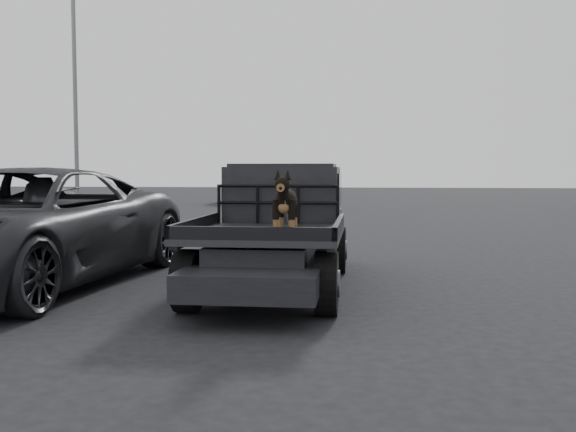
% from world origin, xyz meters
% --- Properties ---
extents(ground, '(120.00, 120.00, 0.00)m').
position_xyz_m(ground, '(0.00, 0.00, 0.00)').
color(ground, black).
rests_on(ground, ground).
extents(flatbed_ute, '(2.00, 5.40, 0.92)m').
position_xyz_m(flatbed_ute, '(0.24, 2.01, 0.46)').
color(flatbed_ute, black).
rests_on(flatbed_ute, ground).
extents(ute_cab, '(1.72, 1.30, 0.88)m').
position_xyz_m(ute_cab, '(0.24, 2.96, 1.36)').
color(ute_cab, black).
rests_on(ute_cab, flatbed_ute).
extents(headache_rack, '(1.80, 0.08, 0.55)m').
position_xyz_m(headache_rack, '(0.24, 2.21, 1.20)').
color(headache_rack, black).
rests_on(headache_rack, flatbed_ute).
extents(dog, '(0.32, 0.60, 0.74)m').
position_xyz_m(dog, '(0.61, 0.13, 1.29)').
color(dog, black).
rests_on(dog, flatbed_ute).
extents(parked_suv, '(3.32, 6.46, 1.74)m').
position_xyz_m(parked_suv, '(-3.47, 1.66, 0.87)').
color(parked_suv, '#29292D').
rests_on(parked_suv, ground).
extents(distant_car_a, '(2.48, 4.37, 1.36)m').
position_xyz_m(distant_car_a, '(-5.07, 25.63, 0.68)').
color(distant_car_a, '#525157').
rests_on(distant_car_a, ground).
extents(floodlight_near, '(1.08, 0.28, 15.29)m').
position_xyz_m(floodlight_near, '(-10.62, 18.92, 8.25)').
color(floodlight_near, slate).
rests_on(floodlight_near, ground).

